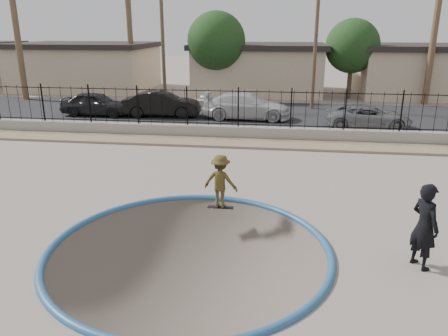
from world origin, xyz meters
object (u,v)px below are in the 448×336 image
skater (221,184)px  videographer (424,226)px  skateboard (221,207)px  car_a (96,104)px  car_d (368,117)px  car_b (162,104)px  car_c (246,106)px

skater → videographer: bearing=163.6°
skateboard → car_a: (-9.58, 13.20, 0.69)m
skater → car_a: skater is taller
skateboard → car_d: (6.25, 11.80, 0.60)m
car_a → videographer: bearing=-136.7°
skater → car_a: 16.31m
skater → car_b: size_ratio=0.35×
videographer → skater: bearing=33.6°
skateboard → car_c: 13.43m
car_a → car_b: car_b is taller
skater → skateboard: 0.74m
skateboard → car_a: bearing=125.5°
car_a → car_c: car_c is taller
car_c → car_b: bearing=91.4°
skater → videographer: (4.96, -2.62, 0.21)m
car_d → skater: bearing=150.7°
car_b → videographer: bearing=-151.1°
skater → videographer: videographer is taller
videographer → car_c: size_ratio=0.39×
videographer → car_c: (-5.37, 16.02, -0.22)m
car_d → skateboard: bearing=150.7°
car_c → car_d: 6.84m
skateboard → car_b: 14.50m
skateboard → car_d: car_d is taller
car_c → skateboard: bearing=-176.9°
skater → car_d: bearing=-106.5°
skater → car_d: (6.25, 11.80, -0.14)m
skater → car_b: (-5.50, 13.40, -0.01)m
skater → car_c: (-0.41, 13.40, -0.01)m
skater → car_c: size_ratio=0.31×
car_b → car_d: (11.74, -1.60, -0.13)m
car_a → car_d: car_a is taller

